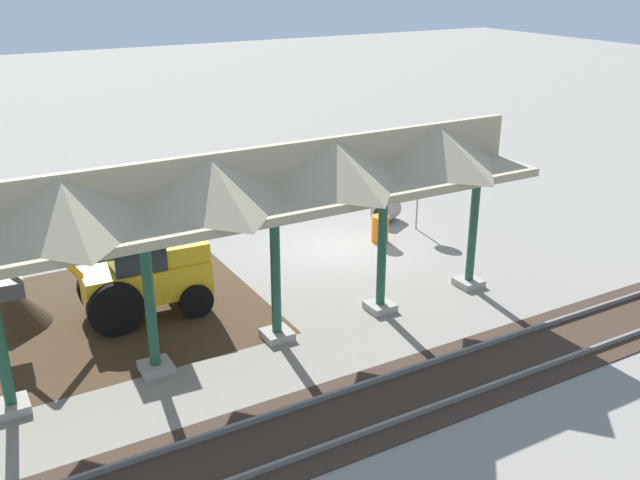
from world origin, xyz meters
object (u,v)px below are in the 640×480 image
at_px(traffic_barrel, 380,229).
at_px(stop_sign, 418,187).
at_px(concrete_pipe, 386,211).
at_px(backhoe, 140,271).

bearing_deg(traffic_barrel, stop_sign, -168.33).
relative_size(concrete_pipe, traffic_barrel, 1.35).
relative_size(stop_sign, backhoe, 0.41).
xyz_separation_m(stop_sign, concrete_pipe, (0.45, -1.20, -1.14)).
xyz_separation_m(concrete_pipe, traffic_barrel, (1.33, 1.57, 0.07)).
distance_m(backhoe, concrete_pipe, 10.16).
height_order(concrete_pipe, traffic_barrel, traffic_barrel).
bearing_deg(stop_sign, traffic_barrel, 11.67).
height_order(backhoe, concrete_pipe, backhoe).
bearing_deg(stop_sign, concrete_pipe, -69.31).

